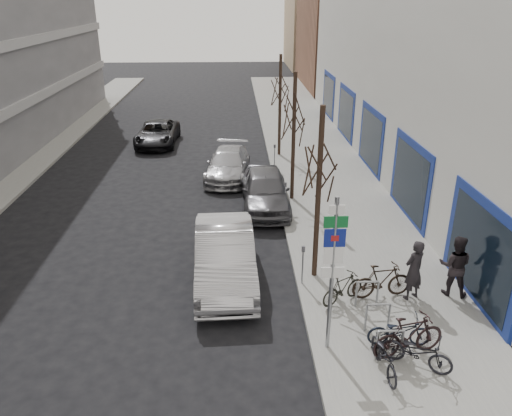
{
  "coord_description": "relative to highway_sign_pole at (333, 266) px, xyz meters",
  "views": [
    {
      "loc": [
        0.18,
        -10.06,
        8.25
      ],
      "look_at": [
        0.81,
        4.59,
        2.0
      ],
      "focal_mm": 35.0,
      "sensor_mm": 36.0,
      "label": 1
    }
  ],
  "objects": [
    {
      "name": "bike_near_left",
      "position": [
        1.16,
        -0.92,
        -1.82
      ],
      "size": [
        0.61,
        1.63,
        0.97
      ],
      "primitive_type": "imported",
      "rotation": [
        0.0,
        0.0,
        0.08
      ],
      "color": "black",
      "rests_on": "sidewalk_east"
    },
    {
      "name": "meter_back",
      "position": [
        -0.25,
        14.01,
        -1.54
      ],
      "size": [
        0.1,
        0.08,
        1.27
      ],
      "color": "gray",
      "rests_on": "sidewalk_east"
    },
    {
      "name": "meter_mid",
      "position": [
        -0.25,
        8.51,
        -1.54
      ],
      "size": [
        0.1,
        0.08,
        1.27
      ],
      "color": "gray",
      "rests_on": "sidewalk_east"
    },
    {
      "name": "ground",
      "position": [
        -2.4,
        0.01,
        -2.46
      ],
      "size": [
        120.0,
        120.0,
        0.0
      ],
      "primitive_type": "plane",
      "color": "black",
      "rests_on": "ground"
    },
    {
      "name": "lane_car",
      "position": [
        -6.87,
        19.39,
        -1.78
      ],
      "size": [
        2.35,
        4.92,
        1.35
      ],
      "primitive_type": "imported",
      "rotation": [
        0.0,
        0.0,
        -0.02
      ],
      "color": "black",
      "rests_on": "ground"
    },
    {
      "name": "sidewalk_east",
      "position": [
        2.1,
        10.01,
        -2.38
      ],
      "size": [
        5.0,
        70.0,
        0.15
      ],
      "primitive_type": "cube",
      "color": "slate",
      "rests_on": "ground"
    },
    {
      "name": "tree_near",
      "position": [
        0.2,
        3.51,
        1.65
      ],
      "size": [
        1.8,
        1.8,
        5.5
      ],
      "color": "black",
      "rests_on": "ground"
    },
    {
      "name": "tree_mid",
      "position": [
        0.2,
        10.01,
        1.65
      ],
      "size": [
        1.8,
        1.8,
        5.5
      ],
      "color": "black",
      "rests_on": "ground"
    },
    {
      "name": "pedestrian_far",
      "position": [
        4.06,
        2.27,
        -1.36
      ],
      "size": [
        0.82,
        0.69,
        1.89
      ],
      "primitive_type": "imported",
      "rotation": [
        0.0,
        0.0,
        2.77
      ],
      "color": "black",
      "rests_on": "sidewalk_east"
    },
    {
      "name": "pedestrian_near",
      "position": [
        2.8,
        2.1,
        -1.39
      ],
      "size": [
        0.79,
        0.69,
        1.83
      ],
      "primitive_type": "imported",
      "rotation": [
        0.0,
        0.0,
        3.61
      ],
      "color": "black",
      "rests_on": "sidewalk_east"
    },
    {
      "name": "parked_car_back",
      "position": [
        -2.6,
        13.18,
        -1.77
      ],
      "size": [
        2.42,
        4.9,
        1.37
      ],
      "primitive_type": "imported",
      "rotation": [
        0.0,
        0.0,
        -0.11
      ],
      "color": "#9E9DA2",
      "rests_on": "ground"
    },
    {
      "name": "parked_car_mid",
      "position": [
        -1.0,
        9.3,
        -1.65
      ],
      "size": [
        1.91,
        4.75,
        1.62
      ],
      "primitive_type": "imported",
      "rotation": [
        0.0,
        0.0,
        -0.0
      ],
      "color": "#4D4C51",
      "rests_on": "ground"
    },
    {
      "name": "bike_near_right",
      "position": [
        1.89,
        -0.39,
        -1.73
      ],
      "size": [
        1.98,
        1.0,
        1.15
      ],
      "primitive_type": "imported",
      "rotation": [
        0.0,
        0.0,
        1.81
      ],
      "color": "black",
      "rests_on": "sidewalk_east"
    },
    {
      "name": "tan_building_far",
      "position": [
        11.1,
        55.01,
        2.04
      ],
      "size": [
        13.0,
        12.0,
        9.0
      ],
      "primitive_type": "cube",
      "color": "#937A5B",
      "rests_on": "ground"
    },
    {
      "name": "highway_sign_pole",
      "position": [
        0.0,
        0.0,
        0.0
      ],
      "size": [
        0.55,
        0.1,
        4.2
      ],
      "color": "gray",
      "rests_on": "ground"
    },
    {
      "name": "bike_rack",
      "position": [
        1.4,
        0.61,
        -1.8
      ],
      "size": [
        0.66,
        2.26,
        0.83
      ],
      "color": "gray",
      "rests_on": "sidewalk_east"
    },
    {
      "name": "bike_mid_curb",
      "position": [
        1.79,
        -0.01,
        -1.82
      ],
      "size": [
        1.62,
        0.58,
        0.97
      ],
      "primitive_type": "imported",
      "rotation": [
        0.0,
        0.0,
        1.51
      ],
      "color": "black",
      "rests_on": "sidewalk_east"
    },
    {
      "name": "brick_building_far",
      "position": [
        10.6,
        40.01,
        1.54
      ],
      "size": [
        12.0,
        14.0,
        8.0
      ],
      "primitive_type": "cube",
      "color": "brown",
      "rests_on": "ground"
    },
    {
      "name": "bike_far_curb",
      "position": [
        1.96,
        -0.81,
        -1.8
      ],
      "size": [
        1.67,
        1.28,
        1.01
      ],
      "primitive_type": "imported",
      "rotation": [
        0.0,
        0.0,
        1.03
      ],
      "color": "black",
      "rests_on": "sidewalk_east"
    },
    {
      "name": "bike_mid_inner",
      "position": [
        0.77,
        1.97,
        -1.84
      ],
      "size": [
        1.54,
        1.19,
        0.93
      ],
      "primitive_type": "imported",
      "rotation": [
        0.0,
        0.0,
        2.12
      ],
      "color": "black",
      "rests_on": "sidewalk_east"
    },
    {
      "name": "bike_far_inner",
      "position": [
        1.94,
        2.17,
        -1.76
      ],
      "size": [
        1.86,
        0.79,
        1.1
      ],
      "primitive_type": "imported",
      "rotation": [
        0.0,
        0.0,
        1.71
      ],
      "color": "black",
      "rests_on": "sidewalk_east"
    },
    {
      "name": "tree_far",
      "position": [
        0.2,
        16.51,
        1.65
      ],
      "size": [
        1.8,
        1.8,
        5.5
      ],
      "color": "black",
      "rests_on": "ground"
    },
    {
      "name": "meter_front",
      "position": [
        -0.25,
        3.01,
        -1.54
      ],
      "size": [
        0.1,
        0.08,
        1.27
      ],
      "color": "gray",
      "rests_on": "sidewalk_east"
    },
    {
      "name": "parked_car_front",
      "position": [
        -2.6,
        3.58,
        -1.61
      ],
      "size": [
        2.01,
        5.21,
        1.7
      ],
      "primitive_type": "imported",
      "rotation": [
        0.0,
        0.0,
        0.04
      ],
      "color": "#B4B3B9",
      "rests_on": "ground"
    }
  ]
}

